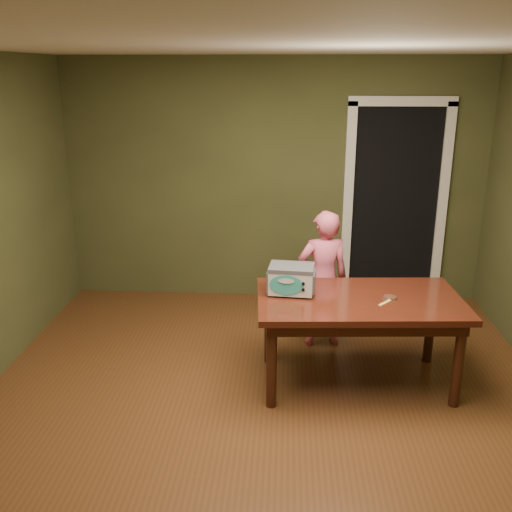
# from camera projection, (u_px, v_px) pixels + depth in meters

# --- Properties ---
(floor) EXTENTS (5.00, 5.00, 0.00)m
(floor) POSITION_uv_depth(u_px,v_px,m) (264.00, 422.00, 4.17)
(floor) COLOR brown
(floor) RESTS_ON ground
(room_shell) EXTENTS (4.52, 5.02, 2.61)m
(room_shell) POSITION_uv_depth(u_px,v_px,m) (265.00, 192.00, 3.64)
(room_shell) COLOR #4B4E2A
(room_shell) RESTS_ON ground
(doorway) EXTENTS (1.10, 0.66, 2.25)m
(doorway) POSITION_uv_depth(u_px,v_px,m) (390.00, 200.00, 6.41)
(doorway) COLOR black
(doorway) RESTS_ON ground
(dining_table) EXTENTS (1.65, 0.99, 0.75)m
(dining_table) POSITION_uv_depth(u_px,v_px,m) (359.00, 309.00, 4.50)
(dining_table) COLOR #3C190D
(dining_table) RESTS_ON floor
(toy_oven) EXTENTS (0.40, 0.29, 0.23)m
(toy_oven) POSITION_uv_depth(u_px,v_px,m) (291.00, 278.00, 4.52)
(toy_oven) COLOR #4C4F54
(toy_oven) RESTS_ON dining_table
(baking_pan) EXTENTS (0.10, 0.10, 0.02)m
(baking_pan) POSITION_uv_depth(u_px,v_px,m) (390.00, 297.00, 4.44)
(baking_pan) COLOR silver
(baking_pan) RESTS_ON dining_table
(spatula) EXTENTS (0.14, 0.15, 0.01)m
(spatula) POSITION_uv_depth(u_px,v_px,m) (386.00, 302.00, 4.37)
(spatula) COLOR #EDD167
(spatula) RESTS_ON dining_table
(child) EXTENTS (0.52, 0.39, 1.28)m
(child) POSITION_uv_depth(u_px,v_px,m) (323.00, 279.00, 5.18)
(child) COLOR #E35D7B
(child) RESTS_ON floor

